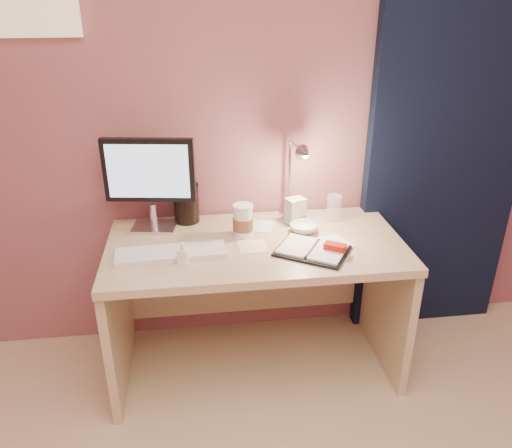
{
  "coord_description": "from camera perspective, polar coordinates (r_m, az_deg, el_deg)",
  "views": [
    {
      "loc": [
        -0.27,
        -0.7,
        1.81
      ],
      "look_at": [
        -0.01,
        1.33,
        0.85
      ],
      "focal_mm": 35.0,
      "sensor_mm": 36.0,
      "label": 1
    }
  ],
  "objects": [
    {
      "name": "paper_c",
      "position": [
        2.52,
        0.39,
        -0.21
      ],
      "size": [
        0.18,
        0.18,
        0.0
      ],
      "primitive_type": "cube",
      "rotation": [
        0.0,
        0.0,
        1.21
      ],
      "color": "white",
      "rests_on": "desk"
    },
    {
      "name": "keyboard",
      "position": [
        2.28,
        -9.71,
        -3.27
      ],
      "size": [
        0.5,
        0.17,
        0.02
      ],
      "primitive_type": "cube",
      "rotation": [
        0.0,
        0.0,
        0.05
      ],
      "color": "white",
      "rests_on": "desk"
    },
    {
      "name": "planner",
      "position": [
        2.28,
        6.67,
        -2.94
      ],
      "size": [
        0.39,
        0.36,
        0.05
      ],
      "rotation": [
        0.0,
        0.0,
        -0.56
      ],
      "color": "black",
      "rests_on": "desk"
    },
    {
      "name": "desk_lamp",
      "position": [
        2.46,
        3.74,
        5.71
      ],
      "size": [
        0.13,
        0.26,
        0.42
      ],
      "rotation": [
        0.0,
        0.0,
        0.23
      ],
      "color": "silver",
      "rests_on": "desk"
    },
    {
      "name": "monitor",
      "position": [
        2.44,
        -12.04,
        5.38
      ],
      "size": [
        0.44,
        0.18,
        0.46
      ],
      "rotation": [
        0.0,
        0.0,
        -0.15
      ],
      "color": "silver",
      "rests_on": "desk"
    },
    {
      "name": "coffee_cup",
      "position": [
        2.4,
        -1.49,
        0.32
      ],
      "size": [
        0.1,
        0.1,
        0.16
      ],
      "color": "white",
      "rests_on": "desk"
    },
    {
      "name": "room",
      "position": [
        2.77,
        19.32,
        9.62
      ],
      "size": [
        3.5,
        3.5,
        3.5
      ],
      "color": "#C6B28E",
      "rests_on": "ground"
    },
    {
      "name": "clear_cup",
      "position": [
        2.6,
        8.9,
        1.84
      ],
      "size": [
        0.08,
        0.08,
        0.13
      ],
      "primitive_type": "cylinder",
      "color": "white",
      "rests_on": "desk"
    },
    {
      "name": "paper_b",
      "position": [
        2.32,
        -0.37,
        -2.58
      ],
      "size": [
        0.14,
        0.14,
        0.0
      ],
      "primitive_type": "cube",
      "rotation": [
        0.0,
        0.0,
        0.05
      ],
      "color": "white",
      "rests_on": "desk"
    },
    {
      "name": "bowl",
      "position": [
        2.46,
        5.46,
        -0.46
      ],
      "size": [
        0.17,
        0.17,
        0.04
      ],
      "primitive_type": "imported",
      "rotation": [
        0.0,
        0.0,
        0.24
      ],
      "color": "white",
      "rests_on": "desk"
    },
    {
      "name": "desk",
      "position": [
        2.53,
        -0.25,
        -5.91
      ],
      "size": [
        1.4,
        0.7,
        0.73
      ],
      "color": "#C5B48B",
      "rests_on": "ground"
    },
    {
      "name": "lotion_bottle",
      "position": [
        2.18,
        -8.36,
        -3.31
      ],
      "size": [
        0.06,
        0.06,
        0.1
      ],
      "primitive_type": "imported",
      "rotation": [
        0.0,
        0.0,
        -0.25
      ],
      "color": "white",
      "rests_on": "desk"
    },
    {
      "name": "dark_jar",
      "position": [
        2.57,
        -7.96,
        2.17
      ],
      "size": [
        0.13,
        0.13,
        0.18
      ],
      "primitive_type": "cylinder",
      "color": "black",
      "rests_on": "desk"
    },
    {
      "name": "product_box",
      "position": [
        2.53,
        4.51,
        1.49
      ],
      "size": [
        0.11,
        0.1,
        0.14
      ],
      "primitive_type": "cube",
      "rotation": [
        0.0,
        0.0,
        0.39
      ],
      "color": "beige",
      "rests_on": "desk"
    },
    {
      "name": "paper_a",
      "position": [
        2.38,
        8.69,
        -2.19
      ],
      "size": [
        0.2,
        0.2,
        0.0
      ],
      "primitive_type": "cube",
      "rotation": [
        0.0,
        0.0,
        0.36
      ],
      "color": "white",
      "rests_on": "desk"
    }
  ]
}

